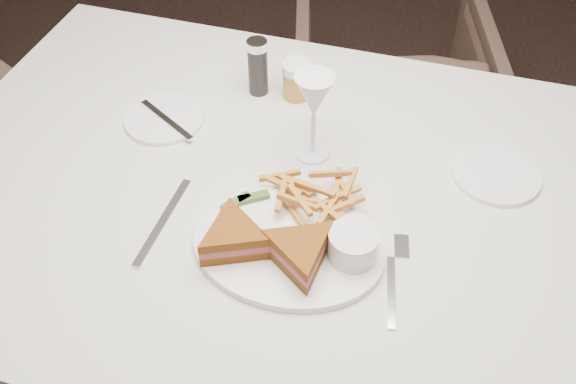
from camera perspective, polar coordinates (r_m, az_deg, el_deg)
The scene contains 4 objects.
ground at distance 1.95m, azimuth 8.54°, elevation -8.32°, with size 5.00×5.00×0.00m, color black.
table at distance 1.44m, azimuth 0.64°, elevation -10.43°, with size 1.40×0.94×0.75m, color silver.
chair_far at distance 2.14m, azimuth 8.82°, elevation 9.23°, with size 0.60×0.56×0.62m, color #4A382E.
table_setting at distance 1.09m, azimuth 0.73°, elevation 0.07°, with size 0.80×0.62×0.18m.
Camera 1 is at (0.08, -1.15, 1.57)m, focal length 40.00 mm.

